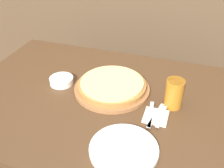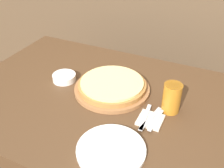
{
  "view_description": "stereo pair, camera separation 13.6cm",
  "coord_description": "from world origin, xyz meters",
  "px_view_note": "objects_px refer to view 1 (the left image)",
  "views": [
    {
      "loc": [
        0.33,
        -1.0,
        1.58
      ],
      "look_at": [
        -0.02,
        0.08,
        0.82
      ],
      "focal_mm": 42.0,
      "sensor_mm": 36.0,
      "label": 1
    },
    {
      "loc": [
        0.46,
        -0.95,
        1.58
      ],
      "look_at": [
        -0.02,
        0.08,
        0.82
      ],
      "focal_mm": 42.0,
      "sensor_mm": 36.0,
      "label": 2
    }
  ],
  "objects_px": {
    "beer_glass": "(174,92)",
    "dinner_knife": "(156,115)",
    "fork": "(151,114)",
    "pizza_on_board": "(112,86)",
    "dinner_plate": "(124,149)",
    "side_bowl": "(62,81)",
    "spoon": "(161,116)"
  },
  "relations": [
    {
      "from": "dinner_plate",
      "to": "fork",
      "type": "bearing_deg",
      "value": 75.77
    },
    {
      "from": "dinner_knife",
      "to": "pizza_on_board",
      "type": "bearing_deg",
      "value": 150.76
    },
    {
      "from": "dinner_knife",
      "to": "fork",
      "type": "bearing_deg",
      "value": 180.0
    },
    {
      "from": "beer_glass",
      "to": "spoon",
      "type": "relative_size",
      "value": 0.92
    },
    {
      "from": "pizza_on_board",
      "to": "side_bowl",
      "type": "height_order",
      "value": "pizza_on_board"
    },
    {
      "from": "dinner_knife",
      "to": "spoon",
      "type": "height_order",
      "value": "same"
    },
    {
      "from": "dinner_plate",
      "to": "side_bowl",
      "type": "height_order",
      "value": "side_bowl"
    },
    {
      "from": "beer_glass",
      "to": "side_bowl",
      "type": "xyz_separation_m",
      "value": [
        -0.6,
        0.01,
        -0.06
      ]
    },
    {
      "from": "pizza_on_board",
      "to": "dinner_knife",
      "type": "distance_m",
      "value": 0.3
    },
    {
      "from": "beer_glass",
      "to": "side_bowl",
      "type": "relative_size",
      "value": 1.13
    },
    {
      "from": "dinner_plate",
      "to": "fork",
      "type": "xyz_separation_m",
      "value": [
        0.06,
        0.24,
        0.01
      ]
    },
    {
      "from": "side_bowl",
      "to": "fork",
      "type": "height_order",
      "value": "side_bowl"
    },
    {
      "from": "dinner_plate",
      "to": "side_bowl",
      "type": "relative_size",
      "value": 2.15
    },
    {
      "from": "spoon",
      "to": "dinner_plate",
      "type": "bearing_deg",
      "value": -114.89
    },
    {
      "from": "fork",
      "to": "dinner_knife",
      "type": "height_order",
      "value": "same"
    },
    {
      "from": "beer_glass",
      "to": "dinner_knife",
      "type": "relative_size",
      "value": 0.79
    },
    {
      "from": "dinner_knife",
      "to": "spoon",
      "type": "bearing_deg",
      "value": 0.0
    },
    {
      "from": "fork",
      "to": "dinner_knife",
      "type": "distance_m",
      "value": 0.02
    },
    {
      "from": "fork",
      "to": "spoon",
      "type": "distance_m",
      "value": 0.05
    },
    {
      "from": "beer_glass",
      "to": "dinner_plate",
      "type": "distance_m",
      "value": 0.39
    },
    {
      "from": "pizza_on_board",
      "to": "dinner_plate",
      "type": "height_order",
      "value": "pizza_on_board"
    },
    {
      "from": "side_bowl",
      "to": "pizza_on_board",
      "type": "bearing_deg",
      "value": 4.51
    },
    {
      "from": "pizza_on_board",
      "to": "fork",
      "type": "bearing_deg",
      "value": -31.78
    },
    {
      "from": "dinner_knife",
      "to": "spoon",
      "type": "xyz_separation_m",
      "value": [
        0.03,
        0.0,
        0.0
      ]
    },
    {
      "from": "dinner_plate",
      "to": "side_bowl",
      "type": "distance_m",
      "value": 0.58
    },
    {
      "from": "fork",
      "to": "pizza_on_board",
      "type": "bearing_deg",
      "value": 148.22
    },
    {
      "from": "beer_glass",
      "to": "fork",
      "type": "relative_size",
      "value": 0.79
    },
    {
      "from": "fork",
      "to": "dinner_knife",
      "type": "bearing_deg",
      "value": 0.0
    },
    {
      "from": "beer_glass",
      "to": "dinner_knife",
      "type": "distance_m",
      "value": 0.14
    },
    {
      "from": "pizza_on_board",
      "to": "fork",
      "type": "relative_size",
      "value": 2.13
    },
    {
      "from": "fork",
      "to": "side_bowl",
      "type": "bearing_deg",
      "value": 166.67
    },
    {
      "from": "beer_glass",
      "to": "dinner_knife",
      "type": "bearing_deg",
      "value": -118.46
    }
  ]
}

